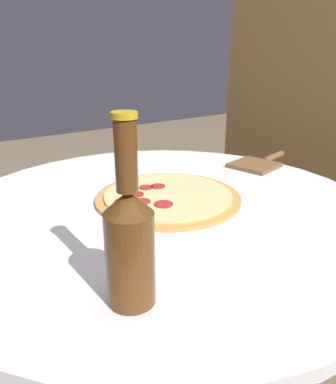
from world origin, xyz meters
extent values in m
cylinder|color=white|center=(0.00, 0.00, 0.34)|extent=(0.11, 0.11, 0.64)
cylinder|color=white|center=(0.00, 0.00, 0.67)|extent=(1.03, 1.03, 0.02)
cylinder|color=#C68E47|center=(-0.03, 0.04, 0.69)|extent=(0.36, 0.36, 0.01)
cylinder|color=beige|center=(-0.03, 0.04, 0.70)|extent=(0.31, 0.31, 0.01)
cylinder|color=maroon|center=(-0.06, -0.04, 0.70)|extent=(0.04, 0.04, 0.00)
cylinder|color=maroon|center=(-0.11, -0.03, 0.70)|extent=(0.04, 0.04, 0.00)
cylinder|color=maroon|center=(-0.01, -0.04, 0.70)|extent=(0.04, 0.04, 0.00)
cylinder|color=maroon|center=(-0.08, 0.04, 0.70)|extent=(0.04, 0.04, 0.00)
cylinder|color=maroon|center=(-0.04, -0.08, 0.70)|extent=(0.03, 0.03, 0.00)
cylinder|color=#A72B27|center=(0.03, -0.01, 0.70)|extent=(0.04, 0.04, 0.00)
cylinder|color=#9F2B25|center=(-0.09, 0.01, 0.70)|extent=(0.03, 0.03, 0.00)
cylinder|color=#563314|center=(0.27, -0.23, 0.76)|extent=(0.07, 0.07, 0.14)
cone|color=#563314|center=(0.27, -0.23, 0.84)|extent=(0.07, 0.07, 0.03)
cylinder|color=#563314|center=(0.27, -0.23, 0.91)|extent=(0.03, 0.03, 0.10)
cylinder|color=gold|center=(0.27, -0.23, 0.96)|extent=(0.03, 0.03, 0.01)
cube|color=brown|center=(-0.10, 0.41, 0.69)|extent=(0.16, 0.16, 0.01)
cylinder|color=brown|center=(-0.13, 0.53, 0.69)|extent=(0.05, 0.12, 0.02)
camera|label=1|loc=(0.68, -0.44, 1.04)|focal=35.00mm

